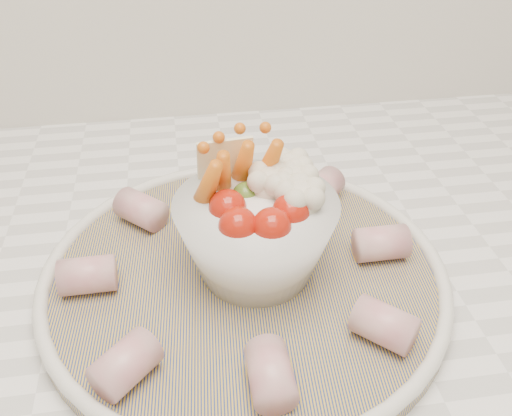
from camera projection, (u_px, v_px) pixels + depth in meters
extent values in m
cube|color=white|center=(126.00, 288.00, 0.52)|extent=(2.04, 0.62, 0.04)
cylinder|color=navy|center=(244.00, 278.00, 0.49)|extent=(0.37, 0.37, 0.01)
torus|color=silver|center=(244.00, 272.00, 0.48)|extent=(0.35, 0.35, 0.01)
sphere|color=#A8190A|center=(238.00, 226.00, 0.42)|extent=(0.03, 0.03, 0.03)
sphere|color=#A8190A|center=(272.00, 227.00, 0.42)|extent=(0.03, 0.03, 0.03)
sphere|color=#A8190A|center=(291.00, 212.00, 0.44)|extent=(0.03, 0.03, 0.03)
sphere|color=#A8190A|center=(228.00, 208.00, 0.44)|extent=(0.03, 0.03, 0.03)
sphere|color=#486B23|center=(246.00, 195.00, 0.46)|extent=(0.02, 0.02, 0.02)
cone|color=#C95D12|center=(222.00, 179.00, 0.46)|extent=(0.02, 0.05, 0.07)
cone|color=#C95D12|center=(243.00, 169.00, 0.47)|extent=(0.03, 0.05, 0.07)
cone|color=#C95D12|center=(268.00, 168.00, 0.47)|extent=(0.04, 0.05, 0.07)
cone|color=#C95D12|center=(207.00, 190.00, 0.44)|extent=(0.04, 0.05, 0.07)
sphere|color=beige|center=(293.00, 186.00, 0.46)|extent=(0.03, 0.03, 0.03)
sphere|color=beige|center=(300.00, 202.00, 0.44)|extent=(0.03, 0.03, 0.03)
sphere|color=beige|center=(289.00, 173.00, 0.48)|extent=(0.03, 0.03, 0.03)
sphere|color=beige|center=(271.00, 187.00, 0.46)|extent=(0.03, 0.03, 0.03)
cube|color=beige|center=(225.00, 164.00, 0.47)|extent=(0.05, 0.02, 0.05)
cylinder|color=#B2515E|center=(381.00, 243.00, 0.49)|extent=(0.04, 0.03, 0.03)
cylinder|color=#B2515E|center=(321.00, 189.00, 0.56)|extent=(0.05, 0.05, 0.03)
cylinder|color=#B2515E|center=(225.00, 173.00, 0.58)|extent=(0.03, 0.04, 0.03)
cylinder|color=#B2515E|center=(141.00, 209.00, 0.53)|extent=(0.05, 0.05, 0.03)
cylinder|color=#B2515E|center=(88.00, 275.00, 0.46)|extent=(0.04, 0.03, 0.03)
cylinder|color=#B2515E|center=(126.00, 364.00, 0.39)|extent=(0.05, 0.05, 0.03)
cylinder|color=#B2515E|center=(271.00, 374.00, 0.38)|extent=(0.03, 0.04, 0.03)
cylinder|color=#B2515E|center=(384.00, 325.00, 0.42)|extent=(0.05, 0.05, 0.03)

